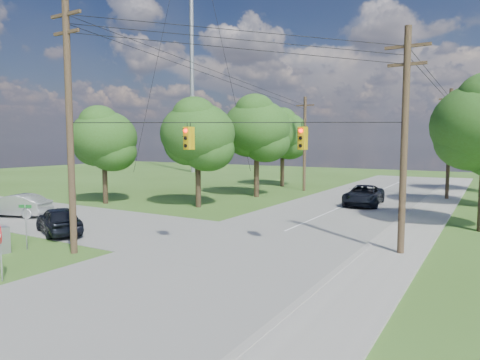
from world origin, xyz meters
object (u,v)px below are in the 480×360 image
Objects in this scene: car_main_north at (364,195)px; pole_north_w at (305,143)px; do_not_enter_sign at (0,240)px; control_cabinet at (2,240)px; pole_north_e at (449,143)px; pole_sw at (70,122)px; pole_ne at (404,138)px; car_cross_silver at (16,205)px; car_cross_dark at (59,220)px.

pole_north_w is at bearing 133.88° from car_main_north.
pole_north_w is 4.59× the size of do_not_enter_sign.
control_cabinet is at bearing 171.09° from do_not_enter_sign.
pole_north_e reaches higher than car_main_north.
pole_sw is 1.20× the size of pole_north_e.
pole_ne is 25.88m from car_cross_silver.
pole_ne is at bearing 78.32° from car_cross_silver.
car_cross_silver is 10.68m from control_cabinet.
pole_north_w reaches higher than car_cross_silver.
pole_sw is at bearing 50.65° from car_cross_silver.
car_main_north is at bearing 70.63° from pole_sw.
pole_north_w is 1.69× the size of car_main_north.
pole_sw reaches higher than pole_north_e.
car_main_north is at bearing -41.07° from pole_north_w.
do_not_enter_sign reaches higher than car_main_north.
pole_north_w is 27.90m from car_cross_dark.
pole_north_w is at bearing 95.05° from control_cabinet.
car_cross_dark is (-4.24, 2.30, -5.40)m from pole_sw.
control_cabinet is at bearing -117.75° from pole_north_e.
car_cross_silver is 2.21× the size of do_not_enter_sign.
car_cross_dark is 7.80m from car_cross_silver.
pole_ne is 1.77× the size of car_main_north.
pole_north_w is at bearing 180.00° from pole_north_e.
pole_north_w is 2.14× the size of car_cross_dark.
pole_ne is at bearing -90.00° from pole_north_e.
do_not_enter_sign is (-6.77, -26.53, 0.75)m from car_main_north.
pole_ne is at bearing 39.28° from control_cabinet.
car_cross_dark reaches higher than car_cross_silver.
pole_north_e is (-0.00, 22.00, -0.34)m from pole_ne.
pole_north_e reaches higher than car_cross_silver.
pole_north_w is 33.95m from do_not_enter_sign.
do_not_enter_sign is (-12.40, -11.73, -3.87)m from pole_ne.
pole_north_w is (-13.90, 0.00, 0.00)m from pole_north_e.
car_cross_dark is (-3.84, -27.30, -4.30)m from pole_north_w.
car_main_north is 2.71× the size of do_not_enter_sign.
pole_sw is at bearing -89.23° from pole_north_w.
car_cross_silver is (-11.76, 4.37, -5.40)m from pole_sw.
pole_north_w is 31.76m from control_cabinet.
control_cabinet is (-10.86, -24.12, -0.22)m from car_main_north.
pole_north_w is at bearing 90.77° from pole_sw.
pole_ne is 17.50m from do_not_enter_sign.
car_cross_silver is at bearing 154.95° from control_cabinet.
pole_north_e is 4.59× the size of do_not_enter_sign.
car_cross_silver reaches higher than control_cabinet.
pole_sw is 32.55m from pole_north_e.
pole_north_e is at bearing 91.34° from do_not_enter_sign.
car_main_north is at bearing 113.59° from car_cross_silver.
car_main_north reaches higher than car_cross_silver.
pole_ne is at bearing -57.71° from pole_north_w.
car_main_north reaches higher than car_cross_dark.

